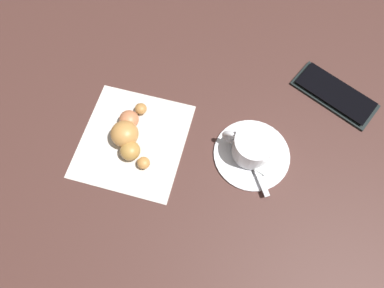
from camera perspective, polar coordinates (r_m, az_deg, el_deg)
ground_plane at (r=0.56m, az=0.54°, el=-2.25°), size 1.80×1.80×0.00m
saucer at (r=0.56m, az=10.53°, el=-1.76°), size 0.13×0.13×0.01m
espresso_cup at (r=0.54m, az=10.59°, el=-0.37°), size 0.09×0.07×0.05m
teaspoon at (r=0.56m, az=10.09°, el=-1.25°), size 0.08×0.11×0.01m
sugar_packet at (r=0.56m, az=13.19°, el=-2.40°), size 0.04×0.07×0.01m
napkin at (r=0.58m, az=-10.28°, el=0.94°), size 0.18×0.19×0.00m
croissant at (r=0.56m, az=-11.22°, el=1.69°), size 0.09×0.12×0.04m
cell_phone at (r=0.66m, az=23.94°, el=8.07°), size 0.17×0.13×0.01m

